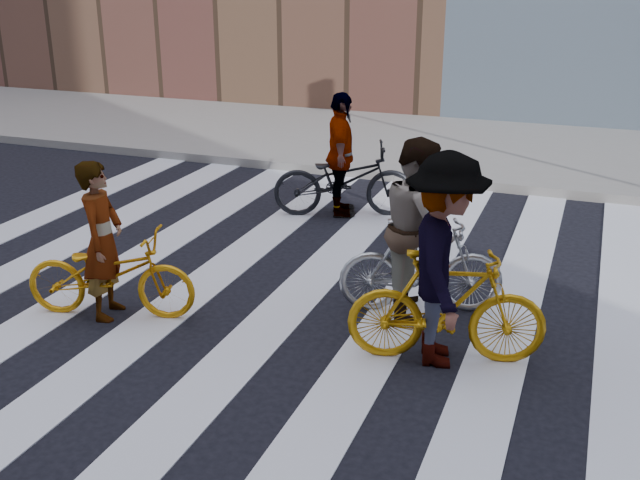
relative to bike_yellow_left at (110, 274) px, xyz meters
The scene contains 11 objects.
ground 1.35m from the bike_yellow_left, 37.07° to the left, with size 100.00×100.00×0.00m, color black.
sidewalk_far 8.34m from the bike_yellow_left, 82.99° to the left, with size 100.00×5.00×0.15m, color gray.
zebra_crosswalk 1.35m from the bike_yellow_left, 37.07° to the left, with size 8.25×10.00×0.01m.
bike_yellow_left is the anchor object (origin of this frame).
bike_silver_mid 3.11m from the bike_yellow_left, 22.51° to the left, with size 0.47×1.65×0.99m, color #A1A5AB.
bike_yellow_right 3.33m from the bike_yellow_left, ahead, with size 0.49×1.74×1.05m, color #C8890B.
bike_dark_rear 4.03m from the bike_yellow_left, 73.72° to the left, with size 0.68×1.96×1.03m, color black.
rider_left 0.35m from the bike_yellow_left, behind, with size 0.59×0.38×1.60m, color slate.
rider_mid 3.10m from the bike_yellow_left, 22.87° to the left, with size 0.88×0.68×1.81m, color slate.
rider_right 3.32m from the bike_yellow_left, ahead, with size 1.23×0.71×1.91m, color slate.
rider_rear 4.03m from the bike_yellow_left, 74.41° to the left, with size 1.02×0.42×1.73m, color slate.
Camera 1 is at (3.37, -6.44, 3.35)m, focal length 42.00 mm.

